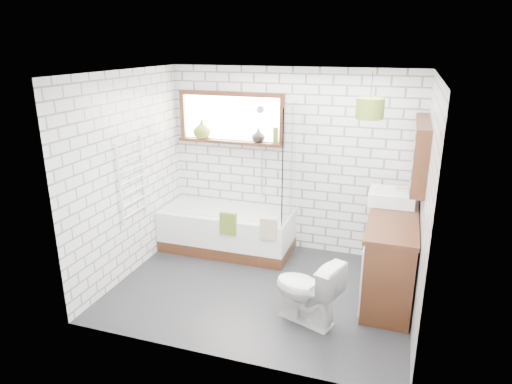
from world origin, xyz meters
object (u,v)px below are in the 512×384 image
(vanity, at_px, (391,253))
(basin, at_px, (392,197))
(bathtub, at_px, (227,230))
(pendant, at_px, (370,108))
(toilet, at_px, (306,290))

(vanity, relative_size, basin, 3.18)
(bathtub, relative_size, pendant, 5.81)
(toilet, relative_size, pendant, 2.35)
(basin, height_order, pendant, pendant)
(bathtub, bearing_deg, vanity, -11.46)
(vanity, distance_m, pendant, 1.68)
(toilet, bearing_deg, bathtub, -113.86)
(vanity, height_order, toilet, vanity)
(basin, bearing_deg, toilet, -119.54)
(basin, distance_m, pendant, 1.13)
(bathtub, relative_size, basin, 3.42)
(toilet, bearing_deg, basin, 170.38)
(bathtub, xyz_separation_m, vanity, (2.22, -0.45, 0.19))
(toilet, distance_m, pendant, 2.10)
(bathtub, bearing_deg, toilet, -43.78)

